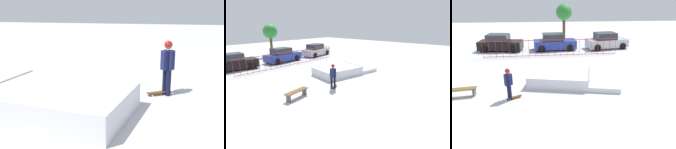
# 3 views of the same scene
# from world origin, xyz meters

# --- Properties ---
(ground_plane) EXTENTS (60.00, 60.00, 0.00)m
(ground_plane) POSITION_xyz_m (0.00, 0.00, 0.00)
(ground_plane) COLOR silver
(skate_ramp) EXTENTS (5.79, 3.57, 0.74)m
(skate_ramp) POSITION_xyz_m (0.87, -0.55, 0.32)
(skate_ramp) COLOR silver
(skate_ramp) RESTS_ON ground
(skater) EXTENTS (0.44, 0.39, 1.73)m
(skater) POSITION_xyz_m (-2.37, -2.54, 1.01)
(skater) COLOR black
(skater) RESTS_ON ground
(skateboard) EXTENTS (0.80, 0.57, 0.09)m
(skateboard) POSITION_xyz_m (-2.14, -2.47, 0.08)
(skateboard) COLOR #593314
(skateboard) RESTS_ON ground
(perimeter_fence) EXTENTS (11.75, 0.51, 1.50)m
(perimeter_fence) POSITION_xyz_m (-0.00, 5.58, 0.77)
(perimeter_fence) COLOR maroon
(perimeter_fence) RESTS_ON ground
(park_bench) EXTENTS (1.64, 0.64, 0.48)m
(park_bench) POSITION_xyz_m (-5.02, -2.05, 0.36)
(park_bench) COLOR brown
(park_bench) RESTS_ON ground
(parked_car_black) EXTENTS (4.25, 2.25, 1.60)m
(parked_car_black) POSITION_xyz_m (-4.90, 7.95, 0.72)
(parked_car_black) COLOR black
(parked_car_black) RESTS_ON ground
(parked_car_blue) EXTENTS (4.23, 2.19, 1.60)m
(parked_car_blue) POSITION_xyz_m (0.35, 7.91, 0.72)
(parked_car_blue) COLOR #1E3899
(parked_car_blue) RESTS_ON ground
(parked_car_silver) EXTENTS (4.34, 2.49, 1.60)m
(parked_car_silver) POSITION_xyz_m (5.62, 8.10, 0.72)
(parked_car_silver) COLOR #B7B7BC
(parked_car_silver) RESTS_ON ground
(distant_tree) EXTENTS (1.87, 1.87, 4.17)m
(distant_tree) POSITION_xyz_m (1.66, 12.64, 3.15)
(distant_tree) COLOR brown
(distant_tree) RESTS_ON ground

